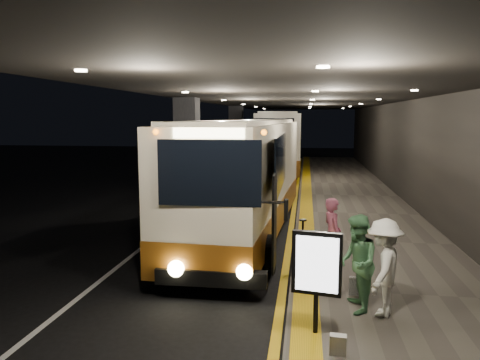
# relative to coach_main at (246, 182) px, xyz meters

# --- Properties ---
(ground) EXTENTS (90.00, 90.00, 0.00)m
(ground) POSITION_rel_coach_main_xyz_m (-0.95, -1.72, -1.68)
(ground) COLOR black
(lane_line_white) EXTENTS (0.12, 50.00, 0.01)m
(lane_line_white) POSITION_rel_coach_main_xyz_m (-2.75, 3.28, -1.68)
(lane_line_white) COLOR silver
(lane_line_white) RESTS_ON ground
(kerb_stripe_yellow) EXTENTS (0.18, 50.00, 0.01)m
(kerb_stripe_yellow) POSITION_rel_coach_main_xyz_m (1.40, 3.28, -1.68)
(kerb_stripe_yellow) COLOR gold
(kerb_stripe_yellow) RESTS_ON ground
(sidewalk) EXTENTS (4.50, 50.00, 0.15)m
(sidewalk) POSITION_rel_coach_main_xyz_m (3.80, 3.28, -1.61)
(sidewalk) COLOR #514C44
(sidewalk) RESTS_ON ground
(tactile_strip) EXTENTS (0.50, 50.00, 0.01)m
(tactile_strip) POSITION_rel_coach_main_xyz_m (1.90, 3.28, -1.53)
(tactile_strip) COLOR gold
(tactile_strip) RESTS_ON sidewalk
(terminal_wall) EXTENTS (0.10, 50.00, 6.00)m
(terminal_wall) POSITION_rel_coach_main_xyz_m (6.05, 3.28, 1.32)
(terminal_wall) COLOR black
(terminal_wall) RESTS_ON ground
(support_columns) EXTENTS (0.80, 24.80, 4.40)m
(support_columns) POSITION_rel_coach_main_xyz_m (-2.45, 2.28, 0.52)
(support_columns) COLOR black
(support_columns) RESTS_ON ground
(canopy) EXTENTS (9.00, 50.00, 0.40)m
(canopy) POSITION_rel_coach_main_xyz_m (1.55, 3.28, 2.92)
(canopy) COLOR black
(canopy) RESTS_ON support_columns
(coach_main) EXTENTS (2.93, 11.36, 3.51)m
(coach_main) POSITION_rel_coach_main_xyz_m (0.00, 0.00, 0.00)
(coach_main) COLOR beige
(coach_main) RESTS_ON ground
(coach_second) EXTENTS (3.02, 12.54, 3.92)m
(coach_second) POSITION_rel_coach_main_xyz_m (0.05, 17.47, 0.20)
(coach_second) COLOR beige
(coach_second) RESTS_ON ground
(passenger_boarding) EXTENTS (0.60, 0.73, 1.73)m
(passenger_boarding) POSITION_rel_coach_main_xyz_m (2.48, -3.63, -0.67)
(passenger_boarding) COLOR #BB5776
(passenger_boarding) RESTS_ON sidewalk
(passenger_waiting_green) EXTENTS (0.57, 0.90, 1.80)m
(passenger_waiting_green) POSITION_rel_coach_main_xyz_m (2.80, -5.86, -0.63)
(passenger_waiting_green) COLOR #43794D
(passenger_waiting_green) RESTS_ON sidewalk
(passenger_waiting_white) EXTENTS (0.90, 1.25, 1.77)m
(passenger_waiting_white) POSITION_rel_coach_main_xyz_m (3.26, -5.97, -0.65)
(passenger_waiting_white) COLOR white
(passenger_waiting_white) RESTS_ON sidewalk
(bag_polka) EXTENTS (0.31, 0.15, 0.37)m
(bag_polka) POSITION_rel_coach_main_xyz_m (2.90, -5.07, -1.35)
(bag_polka) COLOR black
(bag_polka) RESTS_ON sidewalk
(bag_plain) EXTENTS (0.26, 0.17, 0.31)m
(bag_plain) POSITION_rel_coach_main_xyz_m (2.37, -7.55, -1.38)
(bag_plain) COLOR beige
(bag_plain) RESTS_ON sidewalk
(info_sign) EXTENTS (0.82, 0.26, 1.72)m
(info_sign) POSITION_rel_coach_main_xyz_m (2.05, -6.88, -0.38)
(info_sign) COLOR black
(info_sign) RESTS_ON sidewalk
(stanchion_post) EXTENTS (0.05, 0.05, 1.09)m
(stanchion_post) POSITION_rel_coach_main_xyz_m (1.80, -3.17, -0.99)
(stanchion_post) COLOR black
(stanchion_post) RESTS_ON sidewalk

